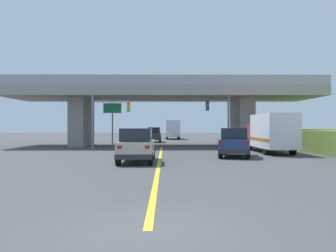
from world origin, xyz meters
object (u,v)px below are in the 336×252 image
at_px(sedan_oncoming, 154,135).
at_px(traffic_signal_farside, 106,114).
at_px(box_truck, 271,133).
at_px(semi_truck_distant, 173,129).
at_px(highway_sign, 112,113).
at_px(suv_lead, 137,145).
at_px(traffic_signal_nearside, 221,114).
at_px(suv_crossing, 235,142).

bearing_deg(sedan_oncoming, traffic_signal_farside, -105.86).
distance_m(box_truck, semi_truck_distant, 30.87).
bearing_deg(highway_sign, semi_truck_distant, 73.78).
relative_size(suv_lead, box_truck, 0.65).
xyz_separation_m(suv_lead, sedan_oncoming, (0.17, 25.84, -0.00)).
relative_size(suv_lead, sedan_oncoming, 1.07).
relative_size(traffic_signal_nearside, semi_truck_distant, 0.78).
height_order(traffic_signal_nearside, traffic_signal_farside, traffic_signal_farside).
distance_m(box_truck, highway_sign, 15.75).
relative_size(traffic_signal_nearside, highway_sign, 1.11).
distance_m(suv_lead, traffic_signal_farside, 12.42).
bearing_deg(suv_lead, suv_crossing, 27.24).
distance_m(traffic_signal_nearside, semi_truck_distant, 25.08).
relative_size(box_truck, traffic_signal_farside, 1.41).
height_order(suv_lead, traffic_signal_farside, traffic_signal_farside).
xyz_separation_m(suv_crossing, semi_truck_distant, (-3.64, 33.65, 0.63)).
bearing_deg(sedan_oncoming, box_truck, -61.80).
xyz_separation_m(box_truck, traffic_signal_farside, (-14.13, 4.51, 1.68)).
distance_m(sedan_oncoming, highway_sign, 12.58).
bearing_deg(sedan_oncoming, suv_lead, -90.38).
relative_size(traffic_signal_farside, highway_sign, 1.12).
bearing_deg(suv_crossing, box_truck, 59.85).
xyz_separation_m(suv_lead, traffic_signal_farside, (-3.88, 11.57, 2.31)).
bearing_deg(semi_truck_distant, box_truck, -76.38).
xyz_separation_m(box_truck, sedan_oncoming, (-10.07, 18.79, -0.63)).
height_order(suv_crossing, traffic_signal_farside, traffic_signal_farside).
bearing_deg(traffic_signal_nearside, traffic_signal_farside, -175.82).
relative_size(sedan_oncoming, traffic_signal_nearside, 0.87).
height_order(suv_lead, box_truck, box_truck).
xyz_separation_m(box_truck, semi_truck_distant, (-7.27, 30.00, 0.00)).
bearing_deg(suv_lead, semi_truck_distant, 85.41).
distance_m(suv_crossing, semi_truck_distant, 33.85).
height_order(traffic_signal_farside, highway_sign, traffic_signal_farside).
relative_size(suv_lead, semi_truck_distant, 0.73).
bearing_deg(suv_lead, sedan_oncoming, 89.62).
relative_size(suv_lead, traffic_signal_farside, 0.92).
xyz_separation_m(highway_sign, semi_truck_distant, (6.67, 22.92, -1.86)).
height_order(traffic_signal_farside, semi_truck_distant, traffic_signal_farside).
bearing_deg(traffic_signal_farside, semi_truck_distant, 74.94).
distance_m(suv_crossing, sedan_oncoming, 23.34).
xyz_separation_m(traffic_signal_farside, highway_sign, (0.19, 2.57, 0.18)).
height_order(sedan_oncoming, traffic_signal_farside, traffic_signal_farside).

